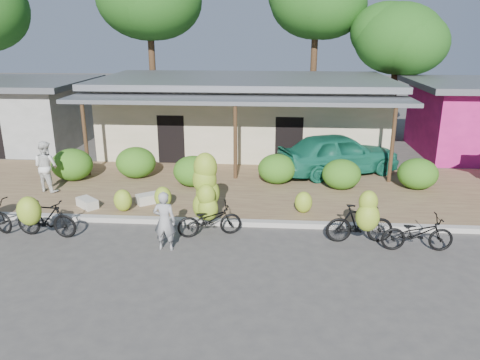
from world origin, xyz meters
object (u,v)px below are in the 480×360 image
at_px(bike_right, 362,221).
at_px(sack_far, 87,203).
at_px(vendor, 165,221).
at_px(teal_van, 338,153).
at_px(bike_left, 43,217).
at_px(bike_center, 207,201).
at_px(bystander, 46,166).
at_px(tree_near_right, 394,36).
at_px(bike_far_right, 417,233).
at_px(sack_near, 150,198).

relative_size(bike_right, sack_far, 2.41).
relative_size(bike_right, vendor, 1.15).
distance_m(bike_right, teal_van, 6.04).
distance_m(bike_left, bike_center, 4.41).
bearing_deg(vendor, bystander, -35.01).
distance_m(tree_near_right, bike_right, 14.78).
bearing_deg(bike_right, bystander, 67.50).
xyz_separation_m(bike_left, vendor, (3.41, -0.40, 0.16)).
height_order(vendor, bystander, bystander).
height_order(bike_far_right, sack_far, bike_far_right).
height_order(bike_right, bike_far_right, bike_right).
relative_size(tree_near_right, bike_right, 3.74).
distance_m(bike_center, teal_van, 6.93).
height_order(tree_near_right, bike_far_right, tree_near_right).
distance_m(bike_right, sack_far, 8.27).
bearing_deg(sack_far, bike_far_right, -12.24).
bearing_deg(bike_right, sack_far, 72.77).
relative_size(bike_left, sack_near, 2.10).
xyz_separation_m(sack_far, teal_van, (8.20, 4.22, 0.65)).
bearing_deg(tree_near_right, sack_far, -134.56).
xyz_separation_m(sack_near, teal_van, (6.34, 3.68, 0.64)).
bearing_deg(bike_left, bystander, 30.14).
distance_m(bike_left, vendor, 3.44).
bearing_deg(bike_center, bystander, 48.54).
bearing_deg(bike_center, vendor, 125.88).
distance_m(bike_left, sack_far, 2.13).
relative_size(sack_far, bystander, 0.43).
relative_size(bike_left, bike_right, 0.99).
xyz_separation_m(tree_near_right, teal_van, (-3.46, -7.61, -4.16)).
distance_m(bike_right, vendor, 5.07).
bearing_deg(sack_far, bike_left, -100.19).
relative_size(bike_left, bike_center, 0.81).
xyz_separation_m(tree_near_right, bike_center, (-7.70, -13.09, -4.18)).
bearing_deg(bike_left, bike_right, -82.12).
bearing_deg(bystander, bike_far_right, -177.70).
height_order(bike_far_right, vendor, vendor).
bearing_deg(bike_center, sack_far, 55.40).
bearing_deg(sack_near, tree_near_right, 49.04).
xyz_separation_m(bike_left, bike_center, (4.33, 0.81, 0.26)).
bearing_deg(bike_center, tree_near_right, -47.41).
height_order(bike_center, sack_far, bike_center).
distance_m(bike_right, bystander, 10.50).
height_order(tree_near_right, teal_van, tree_near_right).
bearing_deg(bike_far_right, bike_center, 79.45).
bearing_deg(bike_right, tree_near_right, -19.28).
distance_m(tree_near_right, sack_near, 15.70).
xyz_separation_m(bike_right, sack_near, (-6.21, 2.36, -0.41)).
relative_size(sack_near, teal_van, 0.18).
xyz_separation_m(bike_far_right, bystander, (-11.35, 3.47, 0.52)).
xyz_separation_m(tree_near_right, bike_right, (-3.59, -13.65, -4.39)).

